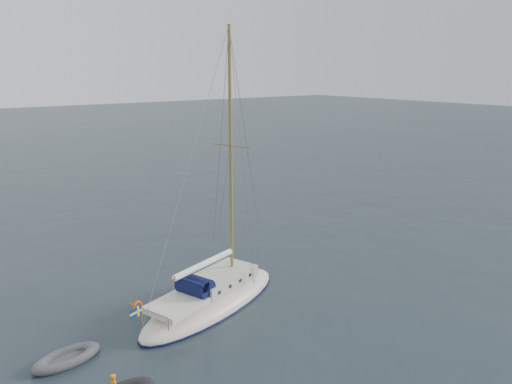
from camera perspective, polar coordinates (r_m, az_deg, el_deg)
ground at (r=28.79m, az=0.14°, el=-10.61°), size 300.00×300.00×0.00m
sailboat at (r=26.14m, az=-5.09°, el=-10.64°), size 10.31×3.09×14.69m
dinghy at (r=23.36m, az=-20.84°, el=-17.34°), size 2.94×1.33×0.42m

